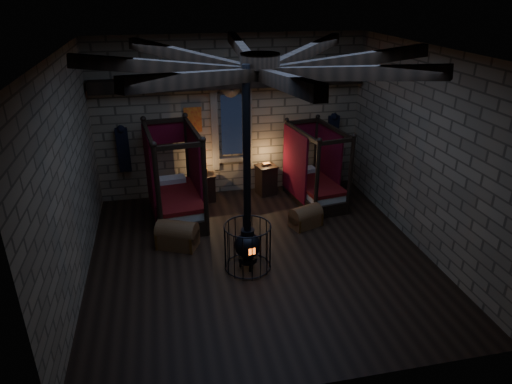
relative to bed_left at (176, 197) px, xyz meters
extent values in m
cube|color=black|center=(1.61, -2.20, -0.56)|extent=(7.00, 7.00, 0.01)
cube|color=#847054|center=(1.61, 1.30, 1.54)|extent=(7.00, 0.02, 4.20)
cube|color=#847054|center=(1.61, -5.70, 1.54)|extent=(7.00, 0.02, 4.20)
cube|color=#847054|center=(-1.89, -2.20, 1.54)|extent=(0.02, 7.00, 4.20)
cube|color=#847054|center=(5.11, -2.20, 1.54)|extent=(0.02, 7.00, 4.20)
cube|color=black|center=(1.61, -2.20, 3.64)|extent=(7.00, 7.00, 0.01)
cube|color=black|center=(1.61, 1.12, 2.49)|extent=(6.86, 0.35, 0.30)
cylinder|color=black|center=(1.61, -2.20, 3.49)|extent=(0.70, 0.70, 0.25)
cube|color=black|center=(1.61, 1.25, 1.34)|extent=(0.55, 0.04, 1.60)
cube|color=maroon|center=(0.61, 1.26, 1.54)|extent=(0.45, 0.03, 0.65)
cube|color=black|center=(-1.19, 1.14, 0.89)|extent=(0.30, 0.10, 1.15)
cube|color=black|center=(4.41, 1.14, 0.89)|extent=(0.30, 0.10, 1.15)
cube|color=black|center=(0.01, -0.09, -0.37)|extent=(1.34, 2.24, 0.37)
cube|color=beige|center=(0.01, -0.09, -0.09)|extent=(1.20, 2.07, 0.23)
cube|color=maroon|center=(0.01, -0.09, 0.06)|extent=(1.26, 2.11, 0.10)
cube|color=beige|center=(-0.08, 0.69, 0.16)|extent=(0.75, 0.44, 0.14)
cube|color=#620817|center=(-0.11, 0.96, 1.34)|extent=(1.13, 0.18, 0.56)
cylinder|color=black|center=(-0.38, -1.16, 0.57)|extent=(0.11, 0.11, 2.25)
cylinder|color=black|center=(-0.61, 0.88, 0.57)|extent=(0.11, 0.11, 2.25)
cylinder|color=black|center=(0.63, -1.05, 0.57)|extent=(0.11, 0.11, 2.25)
cylinder|color=black|center=(0.40, 0.99, 0.57)|extent=(0.11, 0.11, 2.25)
cube|color=#620817|center=(-0.56, 0.16, 0.62)|extent=(0.23, 1.53, 2.00)
cube|color=#620817|center=(0.51, 0.28, 0.62)|extent=(0.23, 1.53, 2.00)
cube|color=black|center=(3.61, 0.13, -0.39)|extent=(1.25, 2.02, 0.33)
cube|color=beige|center=(3.61, 0.13, -0.14)|extent=(1.12, 1.86, 0.20)
cube|color=maroon|center=(3.61, 0.13, -0.01)|extent=(1.18, 1.90, 0.09)
cube|color=beige|center=(3.51, 0.81, 0.08)|extent=(0.68, 0.41, 0.13)
cube|color=#620817|center=(3.47, 1.05, 1.13)|extent=(1.00, 0.19, 0.50)
cylinder|color=black|center=(3.30, -0.84, 0.44)|extent=(0.10, 0.10, 2.00)
cylinder|color=black|center=(3.03, 0.96, 0.44)|extent=(0.10, 0.10, 2.00)
cylinder|color=black|center=(4.19, -0.71, 0.44)|extent=(0.10, 0.10, 2.00)
cylinder|color=black|center=(3.93, 1.09, 0.44)|extent=(0.10, 0.10, 2.00)
cube|color=#620817|center=(3.09, 0.32, 0.49)|extent=(0.26, 1.36, 1.77)
cube|color=#620817|center=(4.05, 0.47, 0.49)|extent=(0.26, 1.36, 1.77)
cube|color=brown|center=(-0.06, -1.41, -0.38)|extent=(0.99, 0.83, 0.35)
cylinder|color=brown|center=(-0.06, -1.41, -0.20)|extent=(0.99, 0.83, 0.52)
cube|color=#AF7E36|center=(-0.42, -1.25, -0.38)|extent=(0.27, 0.51, 0.37)
cube|color=#AF7E36|center=(0.30, -1.58, -0.38)|extent=(0.27, 0.51, 0.37)
cube|color=brown|center=(2.97, -1.10, -0.41)|extent=(0.83, 0.67, 0.30)
cylinder|color=brown|center=(2.97, -1.10, -0.26)|extent=(0.83, 0.67, 0.44)
cube|color=#AF7E36|center=(2.66, -1.21, -0.41)|extent=(0.20, 0.44, 0.32)
cube|color=#AF7E36|center=(3.29, -0.98, -0.41)|extent=(0.20, 0.44, 0.32)
cube|color=black|center=(0.83, 0.82, -0.21)|extent=(0.44, 0.42, 0.70)
cube|color=black|center=(0.83, 0.82, 0.17)|extent=(0.48, 0.46, 0.04)
cylinder|color=#AF7E36|center=(0.83, 0.82, 0.27)|extent=(0.10, 0.10, 0.16)
cube|color=black|center=(2.47, 0.90, -0.17)|extent=(0.56, 0.54, 0.78)
cube|color=black|center=(2.47, 0.90, 0.25)|extent=(0.61, 0.60, 0.04)
cube|color=brown|center=(2.47, 0.90, 0.31)|extent=(0.23, 0.19, 0.06)
cylinder|color=black|center=(1.29, -2.54, -0.35)|extent=(0.38, 0.38, 0.10)
sphere|color=black|center=(1.29, -2.54, -0.03)|extent=(0.54, 0.54, 0.54)
cylinder|color=black|center=(1.29, -2.54, 0.26)|extent=(0.27, 0.27, 0.13)
cube|color=#FF5914|center=(1.33, -2.79, -0.03)|extent=(0.14, 0.04, 0.13)
cylinder|color=black|center=(1.29, -2.54, 1.90)|extent=(0.14, 0.14, 3.19)
torus|color=black|center=(1.29, -2.54, -0.52)|extent=(0.95, 0.95, 0.03)
torus|color=black|center=(1.29, -2.54, 0.40)|extent=(0.95, 0.95, 0.03)
camera|label=1|loc=(-0.17, -10.24, 4.71)|focal=32.00mm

